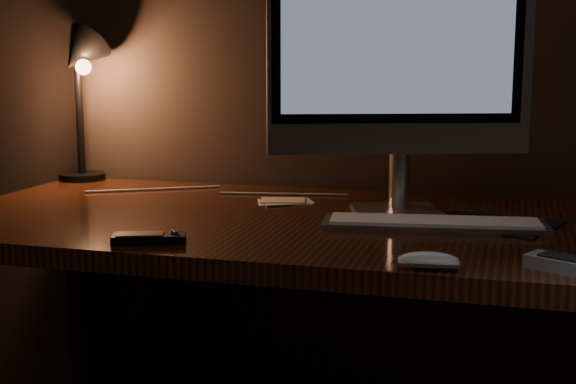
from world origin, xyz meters
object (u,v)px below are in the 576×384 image
(desk, at_px, (324,270))
(monitor, at_px, (400,50))
(keyboard, at_px, (434,223))
(desk_lamp, at_px, (80,76))
(mouse, at_px, (428,263))
(media_remote, at_px, (149,238))

(desk, xyz_separation_m, monitor, (0.15, 0.03, 0.47))
(keyboard, bearing_deg, desk_lamp, 153.09)
(monitor, relative_size, keyboard, 1.34)
(mouse, distance_m, media_remote, 0.50)
(monitor, xyz_separation_m, desk_lamp, (-0.86, 0.20, -0.06))
(mouse, distance_m, desk_lamp, 1.20)
(monitor, xyz_separation_m, mouse, (0.12, -0.44, -0.33))
(desk, distance_m, monitor, 0.50)
(desk, relative_size, desk_lamp, 3.83)
(desk, bearing_deg, desk_lamp, 162.31)
(monitor, bearing_deg, media_remote, -153.63)
(media_remote, bearing_deg, monitor, 25.07)
(monitor, relative_size, desk_lamp, 1.39)
(keyboard, relative_size, desk_lamp, 1.04)
(desk, xyz_separation_m, media_remote, (-0.24, -0.37, 0.14))
(monitor, relative_size, media_remote, 4.15)
(monitor, bearing_deg, mouse, -94.70)
(desk, xyz_separation_m, mouse, (0.27, -0.41, 0.14))
(desk, height_order, keyboard, keyboard)
(desk, relative_size, mouse, 16.51)
(keyboard, distance_m, mouse, 0.31)
(keyboard, bearing_deg, monitor, 118.44)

